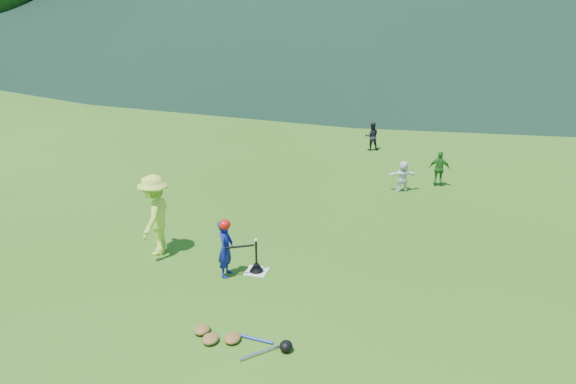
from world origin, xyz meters
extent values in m
plane|color=#2A5413|center=(0.00, 0.00, 0.00)|extent=(120.00, 120.00, 0.00)
cube|color=silver|center=(0.00, 0.00, 0.01)|extent=(0.45, 0.45, 0.02)
sphere|color=white|center=(0.00, 0.00, 0.74)|extent=(0.08, 0.08, 0.08)
imported|color=navy|center=(-0.55, -0.30, 0.61)|extent=(0.32, 0.46, 1.23)
imported|color=#C8EB45|center=(-2.43, 0.27, 0.92)|extent=(0.85, 1.27, 1.83)
imported|color=black|center=(1.12, 9.92, 0.51)|extent=(0.59, 0.52, 1.03)
imported|color=#266C20|center=(3.56, 6.55, 0.54)|extent=(0.63, 0.28, 1.07)
imported|color=white|center=(2.55, 5.80, 0.46)|extent=(0.90, 0.56, 0.92)
cone|color=black|center=(0.00, 0.00, 0.11)|extent=(0.30, 0.30, 0.18)
cylinder|color=black|center=(0.00, 0.00, 0.45)|extent=(0.04, 0.04, 0.50)
ellipsoid|color=red|center=(-0.55, -0.30, 1.15)|extent=(0.24, 0.26, 0.22)
cylinder|color=black|center=(-0.25, -0.31, 0.70)|extent=(0.58, 0.30, 0.07)
ellipsoid|color=olive|center=(0.03, -2.56, 0.06)|extent=(0.28, 0.34, 0.13)
ellipsoid|color=olive|center=(0.38, -2.44, 0.06)|extent=(0.28, 0.34, 0.13)
ellipsoid|color=olive|center=(-0.22, -2.34, 0.06)|extent=(0.28, 0.34, 0.13)
cylinder|color=silver|center=(0.93, -2.66, 0.03)|extent=(0.54, 0.56, 0.06)
cylinder|color=#263FA5|center=(0.73, -2.31, 0.03)|extent=(0.68, 0.12, 0.05)
ellipsoid|color=black|center=(1.33, -2.46, 0.09)|extent=(0.22, 0.24, 0.19)
cube|color=gray|center=(0.00, 28.00, 0.60)|extent=(70.00, 0.03, 1.20)
cube|color=yellow|center=(0.00, 28.00, 1.24)|extent=(70.00, 0.08, 0.08)
cylinder|color=gray|center=(0.00, 28.00, 0.60)|extent=(0.07, 0.07, 1.30)
cylinder|color=#382314|center=(-32.00, 32.00, 1.57)|extent=(0.56, 0.56, 3.15)
cylinder|color=#382314|center=(-27.20, 33.50, 1.87)|extent=(0.56, 0.56, 3.74)
cylinder|color=#382314|center=(-22.40, 35.00, 2.17)|extent=(0.56, 0.56, 4.34)
cylinder|color=#382314|center=(-17.60, 32.00, 1.59)|extent=(0.56, 0.56, 3.18)
cylinder|color=#382314|center=(-12.80, 33.50, 1.89)|extent=(0.56, 0.56, 3.78)
cylinder|color=#382314|center=(-8.00, 35.00, 2.19)|extent=(0.56, 0.56, 4.38)
cylinder|color=#382314|center=(-3.20, 32.00, 1.61)|extent=(0.56, 0.56, 3.22)
cylinder|color=#382314|center=(1.60, 33.50, 1.91)|extent=(0.56, 0.56, 3.81)
cylinder|color=#382314|center=(6.40, 35.00, 2.20)|extent=(0.56, 0.56, 4.41)
cylinder|color=#382314|center=(11.20, 32.00, 1.63)|extent=(0.56, 0.56, 3.25)
camera|label=1|loc=(3.42, -9.94, 5.69)|focal=35.00mm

